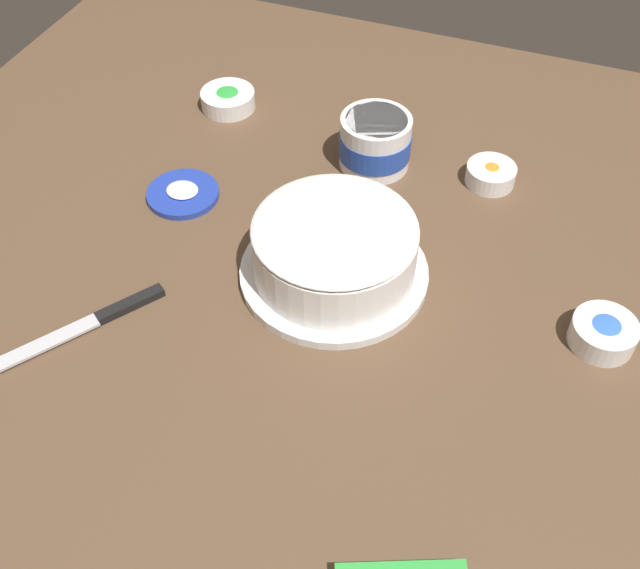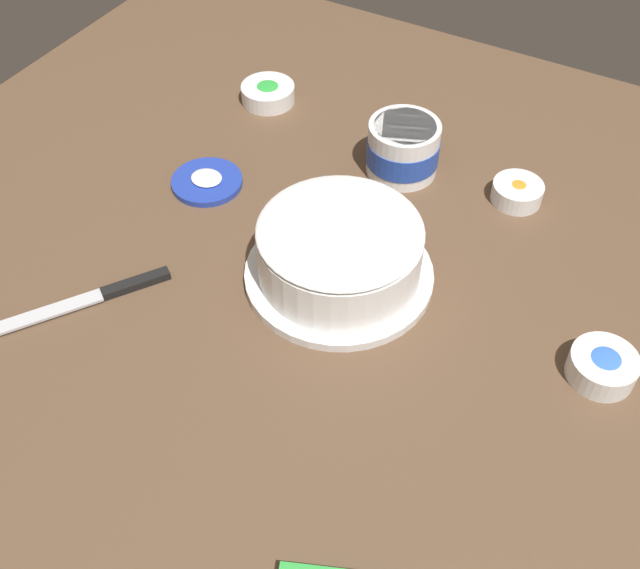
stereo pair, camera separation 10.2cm
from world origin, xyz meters
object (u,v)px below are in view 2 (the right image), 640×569
frosted_cake (337,252)px  spreading_knife (102,295)px  frosting_tub (403,148)px  sprinkle_bowl_blue (603,366)px  sprinkle_bowl_orange (517,192)px  frosting_tub_lid (207,181)px  sprinkle_bowl_green (268,93)px

frosted_cake → spreading_knife: bearing=36.2°
frosting_tub → sprinkle_bowl_blue: frosting_tub is taller
frosted_cake → sprinkle_bowl_orange: (-0.16, -0.28, -0.03)m
frosting_tub → frosting_tub_lid: frosting_tub is taller
frosted_cake → frosting_tub_lid: frosted_cake is taller
frosting_tub → spreading_knife: size_ratio=0.56×
frosting_tub_lid → sprinkle_bowl_blue: bearing=174.4°
frosted_cake → frosting_tub_lid: (0.27, -0.08, -0.04)m
sprinkle_bowl_orange → frosted_cake: bearing=59.7°
frosting_tub_lid → spreading_knife: frosting_tub_lid is taller
frosted_cake → sprinkle_bowl_green: frosted_cake is taller
spreading_knife → sprinkle_bowl_orange: (-0.43, -0.47, 0.01)m
frosted_cake → sprinkle_bowl_blue: frosted_cake is taller
spreading_knife → frosting_tub_lid: bearing=-87.3°
frosting_tub_lid → frosting_tub: bearing=-144.1°
sprinkle_bowl_blue → sprinkle_bowl_green: size_ratio=0.90×
sprinkle_bowl_green → frosting_tub: bearing=168.4°
frosted_cake → frosting_tub: size_ratio=2.29×
frosting_tub_lid → sprinkle_bowl_orange: sprinkle_bowl_orange is taller
frosting_tub_lid → sprinkle_bowl_blue: (-0.64, 0.06, 0.01)m
spreading_knife → sprinkle_bowl_blue: 0.66m
spreading_knife → sprinkle_bowl_orange: bearing=-132.1°
sprinkle_bowl_blue → frosting_tub_lid: bearing=-5.6°
spreading_knife → sprinkle_bowl_green: (0.05, -0.51, 0.01)m
frosting_tub → frosting_tub_lid: 0.31m
spreading_knife → frosting_tub: bearing=-118.0°
frosting_tub_lid → sprinkle_bowl_green: (0.04, -0.24, 0.01)m
frosted_cake → sprinkle_bowl_orange: 0.33m
sprinkle_bowl_orange → frosting_tub_lid: bearing=25.0°
frosted_cake → frosting_tub_lid: size_ratio=2.36×
sprinkle_bowl_blue → sprinkle_bowl_green: 0.74m
spreading_knife → sprinkle_bowl_blue: size_ratio=2.41×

